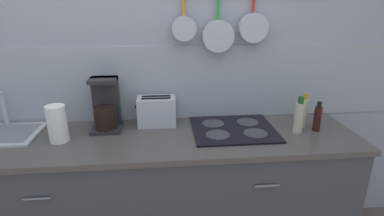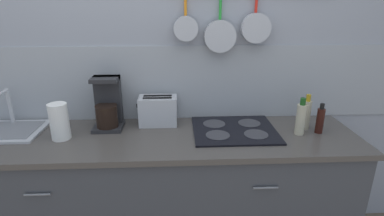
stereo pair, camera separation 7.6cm
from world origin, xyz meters
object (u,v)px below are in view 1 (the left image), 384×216
(coffee_maker, at_px, (106,109))
(bottle_hot_sauce, at_px, (299,117))
(bottle_cooking_wine, at_px, (317,118))
(toaster, at_px, (157,111))
(paper_towel_roll, at_px, (57,124))
(bottle_sesame_oil, at_px, (304,112))

(coffee_maker, relative_size, bottle_hot_sauce, 1.43)
(coffee_maker, xyz_separation_m, bottle_cooking_wine, (1.35, -0.16, -0.05))
(toaster, xyz_separation_m, bottle_cooking_wine, (1.03, -0.19, -0.01))
(coffee_maker, bearing_deg, toaster, 5.86)
(coffee_maker, bearing_deg, paper_towel_roll, -146.72)
(paper_towel_roll, relative_size, toaster, 0.83)
(toaster, distance_m, bottle_hot_sauce, 0.92)
(toaster, height_order, bottle_sesame_oil, bottle_sesame_oil)
(bottle_hot_sauce, relative_size, bottle_sesame_oil, 1.01)
(paper_towel_roll, bearing_deg, coffee_maker, 33.28)
(coffee_maker, bearing_deg, bottle_hot_sauce, -8.13)
(bottle_sesame_oil, height_order, bottle_cooking_wine, bottle_sesame_oil)
(paper_towel_roll, bearing_deg, bottle_hot_sauce, -0.30)
(coffee_maker, xyz_separation_m, toaster, (0.32, 0.03, -0.04))
(coffee_maker, distance_m, bottle_sesame_oil, 1.29)
(paper_towel_roll, xyz_separation_m, bottle_sesame_oil, (1.54, 0.07, -0.01))
(paper_towel_roll, xyz_separation_m, coffee_maker, (0.25, 0.17, 0.03))
(paper_towel_roll, relative_size, bottle_sesame_oil, 0.96)
(bottle_hot_sauce, distance_m, bottle_cooking_wine, 0.13)
(coffee_maker, height_order, bottle_hot_sauce, coffee_maker)
(bottle_hot_sauce, height_order, bottle_sesame_oil, bottle_hot_sauce)
(bottle_hot_sauce, height_order, bottle_cooking_wine, bottle_hot_sauce)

